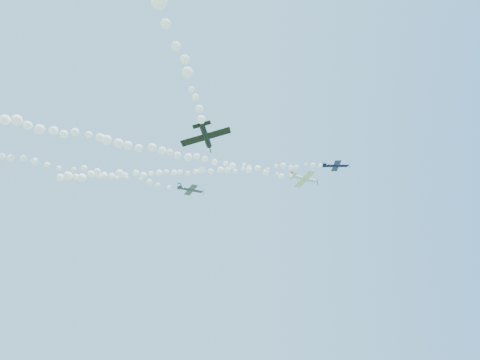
{
  "coord_description": "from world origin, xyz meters",
  "views": [
    {
      "loc": [
        4.63,
        -83.5,
        2.0
      ],
      "look_at": [
        5.5,
        -6.41,
        44.79
      ],
      "focal_mm": 30.0,
      "sensor_mm": 36.0,
      "label": 1
    }
  ],
  "objects_px": {
    "plane_black": "(206,136)",
    "plane_grey": "(191,190)",
    "plane_white": "(304,179)",
    "plane_navy": "(336,166)"
  },
  "relations": [
    {
      "from": "plane_black",
      "to": "plane_grey",
      "type": "bearing_deg",
      "value": 17.41
    },
    {
      "from": "plane_navy",
      "to": "plane_white",
      "type": "bearing_deg",
      "value": 121.96
    },
    {
      "from": "plane_grey",
      "to": "plane_navy",
      "type": "bearing_deg",
      "value": -29.76
    },
    {
      "from": "plane_navy",
      "to": "plane_black",
      "type": "xyz_separation_m",
      "value": [
        -28.13,
        -26.7,
        -10.79
      ]
    },
    {
      "from": "plane_black",
      "to": "plane_white",
      "type": "bearing_deg",
      "value": -24.26
    },
    {
      "from": "plane_navy",
      "to": "plane_grey",
      "type": "height_order",
      "value": "plane_navy"
    },
    {
      "from": "plane_white",
      "to": "plane_black",
      "type": "height_order",
      "value": "plane_white"
    },
    {
      "from": "plane_navy",
      "to": "plane_black",
      "type": "bearing_deg",
      "value": -131.66
    },
    {
      "from": "plane_grey",
      "to": "plane_black",
      "type": "xyz_separation_m",
      "value": [
        5.8,
        -31.2,
        -6.63
      ]
    },
    {
      "from": "plane_grey",
      "to": "plane_black",
      "type": "height_order",
      "value": "plane_grey"
    }
  ]
}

